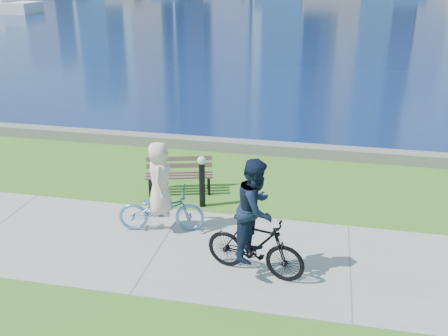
% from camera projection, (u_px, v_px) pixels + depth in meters
% --- Properties ---
extents(ground, '(320.00, 320.00, 0.00)m').
position_uv_depth(ground, '(350.00, 268.00, 10.02)').
color(ground, '#35691B').
rests_on(ground, ground).
extents(concrete_path, '(80.00, 3.50, 0.02)m').
position_uv_depth(concrete_path, '(350.00, 268.00, 10.02)').
color(concrete_path, gray).
rests_on(concrete_path, ground).
extents(seawall, '(90.00, 0.50, 0.35)m').
position_uv_depth(seawall, '(346.00, 154.00, 15.57)').
color(seawall, '#65635E').
rests_on(seawall, ground).
extents(bay_water, '(320.00, 131.00, 0.01)m').
position_uv_depth(bay_water, '(338.00, 4.00, 75.21)').
color(bay_water, '#0B1C49').
rests_on(bay_water, ground).
extents(park_bench, '(1.86, 1.06, 0.91)m').
position_uv_depth(park_bench, '(179.00, 172.00, 13.21)').
color(park_bench, black).
rests_on(park_bench, ground).
extents(bollard_lamp, '(0.22, 0.22, 1.34)m').
position_uv_depth(bollard_lamp, '(202.00, 178.00, 12.31)').
color(bollard_lamp, black).
rests_on(bollard_lamp, ground).
extents(cyclist_woman, '(1.05, 2.03, 2.12)m').
position_uv_depth(cyclist_woman, '(161.00, 199.00, 11.14)').
color(cyclist_woman, '#4F84C1').
rests_on(cyclist_woman, ground).
extents(cyclist_man, '(1.02, 2.08, 2.41)m').
position_uv_depth(cyclist_man, '(255.00, 228.00, 9.45)').
color(cyclist_man, black).
rests_on(cyclist_man, ground).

